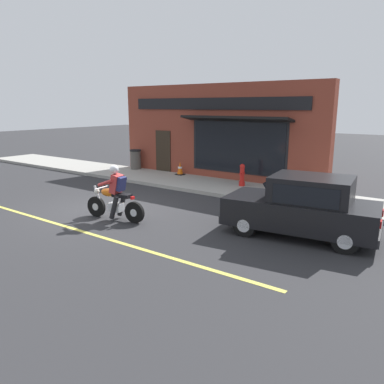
{
  "coord_description": "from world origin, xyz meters",
  "views": [
    {
      "loc": [
        -7.75,
        -9.11,
        3.26
      ],
      "look_at": [
        0.36,
        -3.26,
        0.95
      ],
      "focal_mm": 35.0,
      "sensor_mm": 36.0,
      "label": 1
    }
  ],
  "objects_px": {
    "motorcycle_with_rider": "(115,197)",
    "trash_bin": "(136,159)",
    "traffic_cone": "(180,168)",
    "car_hatchback": "(303,207)",
    "fire_hydrant": "(242,175)"
  },
  "relations": [
    {
      "from": "motorcycle_with_rider",
      "to": "trash_bin",
      "type": "bearing_deg",
      "value": 40.1
    },
    {
      "from": "motorcycle_with_rider",
      "to": "traffic_cone",
      "type": "bearing_deg",
      "value": 21.52
    },
    {
      "from": "motorcycle_with_rider",
      "to": "trash_bin",
      "type": "xyz_separation_m",
      "value": [
        6.31,
        5.32,
        -0.04
      ]
    },
    {
      "from": "motorcycle_with_rider",
      "to": "car_hatchback",
      "type": "relative_size",
      "value": 0.51
    },
    {
      "from": "car_hatchback",
      "to": "fire_hydrant",
      "type": "bearing_deg",
      "value": 44.03
    },
    {
      "from": "traffic_cone",
      "to": "fire_hydrant",
      "type": "bearing_deg",
      "value": -98.02
    },
    {
      "from": "fire_hydrant",
      "to": "motorcycle_with_rider",
      "type": "bearing_deg",
      "value": 170.17
    },
    {
      "from": "car_hatchback",
      "to": "trash_bin",
      "type": "relative_size",
      "value": 4.03
    },
    {
      "from": "motorcycle_with_rider",
      "to": "car_hatchback",
      "type": "bearing_deg",
      "value": -69.85
    },
    {
      "from": "motorcycle_with_rider",
      "to": "car_hatchback",
      "type": "distance_m",
      "value": 5.22
    },
    {
      "from": "fire_hydrant",
      "to": "trash_bin",
      "type": "distance_m",
      "value": 6.35
    },
    {
      "from": "fire_hydrant",
      "to": "trash_bin",
      "type": "height_order",
      "value": "trash_bin"
    },
    {
      "from": "motorcycle_with_rider",
      "to": "trash_bin",
      "type": "relative_size",
      "value": 2.05
    },
    {
      "from": "car_hatchback",
      "to": "trash_bin",
      "type": "height_order",
      "value": "car_hatchback"
    },
    {
      "from": "car_hatchback",
      "to": "fire_hydrant",
      "type": "xyz_separation_m",
      "value": [
        4.03,
        3.89,
        -0.19
      ]
    }
  ]
}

